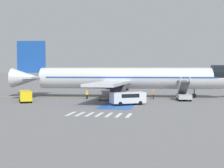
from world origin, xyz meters
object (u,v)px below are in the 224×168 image
object	(u,v)px
boarding_stairs_forward	(184,94)
ground_crew_0	(116,94)
ground_crew_1	(87,94)
baggage_cart	(106,99)
fuel_tanker	(116,82)
service_van_0	(128,97)
service_van_1	(25,95)
airliner	(127,78)
ground_crew_2	(153,94)

from	to	relation	value
boarding_stairs_forward	ground_crew_0	size ratio (longest dim) A/B	3.08
ground_crew_1	baggage_cart	bearing A→B (deg)	-28.86
boarding_stairs_forward	baggage_cart	xyz separation A→B (m)	(-13.43, -2.44, -0.76)
fuel_tanker	ground_crew_0	world-z (taller)	fuel_tanker
service_van_0	service_van_1	bearing A→B (deg)	56.01
airliner	ground_crew_1	distance (m)	8.53
service_van_1	baggage_cart	distance (m)	13.62
service_van_1	ground_crew_1	xyz separation A→B (m)	(8.70, 6.78, -0.22)
service_van_1	ground_crew_1	distance (m)	11.03
service_van_0	service_van_1	xyz separation A→B (m)	(-17.27, 0.70, -0.02)
boarding_stairs_forward	ground_crew_1	xyz separation A→B (m)	(-17.16, -1.15, -0.09)
fuel_tanker	ground_crew_0	bearing A→B (deg)	-70.08
airliner	fuel_tanker	world-z (taller)	airliner
fuel_tanker	service_van_1	size ratio (longest dim) A/B	1.82
boarding_stairs_forward	ground_crew_0	distance (m)	11.98
service_van_0	ground_crew_1	world-z (taller)	service_van_0
fuel_tanker	ground_crew_1	distance (m)	29.90
ground_crew_2	baggage_cart	bearing A→B (deg)	-54.84
baggage_cart	ground_crew_2	distance (m)	8.78
ground_crew_2	boarding_stairs_forward	bearing A→B (deg)	95.69
airliner	ground_crew_0	xyz separation A→B (m)	(-1.44, -3.98, -2.67)
airliner	boarding_stairs_forward	bearing A→B (deg)	65.69
airliner	fuel_tanker	xyz separation A→B (m)	(-6.78, 25.29, -1.93)
service_van_1	service_van_0	bearing A→B (deg)	147.17
service_van_0	fuel_tanker	bearing A→B (deg)	-18.53
ground_crew_1	service_van_0	bearing A→B (deg)	-50.95
ground_crew_2	fuel_tanker	bearing A→B (deg)	-142.98
fuel_tanker	baggage_cart	distance (m)	31.45
fuel_tanker	service_van_0	bearing A→B (deg)	-67.29
service_van_0	ground_crew_2	xyz separation A→B (m)	(3.31, 9.39, -0.19)
service_van_1	ground_crew_1	size ratio (longest dim) A/B	3.19
baggage_cart	fuel_tanker	bearing A→B (deg)	-14.55
service_van_0	airliner	bearing A→B (deg)	-22.55
airliner	ground_crew_0	size ratio (longest dim) A/B	25.72
service_van_1	ground_crew_2	size ratio (longest dim) A/B	3.03
fuel_tanker	baggage_cart	world-z (taller)	fuel_tanker
service_van_0	baggage_cart	size ratio (longest dim) A/B	1.88
baggage_cart	ground_crew_2	xyz separation A→B (m)	(8.14, 3.19, 0.72)
boarding_stairs_forward	ground_crew_2	bearing A→B (deg)	165.73
boarding_stairs_forward	ground_crew_0	bearing A→B (deg)	176.37
service_van_1	ground_crew_0	world-z (taller)	service_van_1
ground_crew_0	fuel_tanker	bearing A→B (deg)	122.53
airliner	ground_crew_1	bearing A→B (deg)	-61.46
service_van_1	airliner	bearing A→B (deg)	-173.92
ground_crew_1	ground_crew_2	size ratio (longest dim) A/B	0.95
fuel_tanker	service_van_0	distance (m)	38.37
ground_crew_0	ground_crew_1	world-z (taller)	ground_crew_0
baggage_cart	ground_crew_1	size ratio (longest dim) A/B	1.84
fuel_tanker	ground_crew_1	xyz separation A→B (m)	(0.15, -29.88, -0.83)
baggage_cart	airliner	bearing A→B (deg)	-47.88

